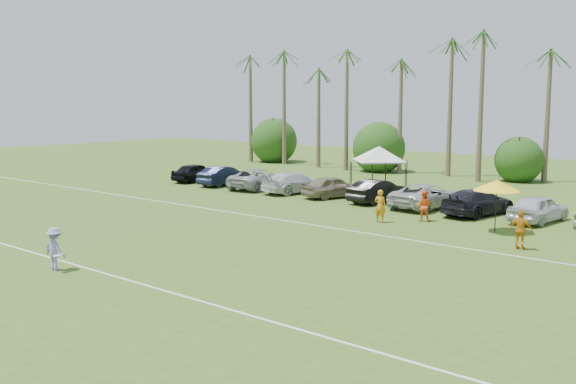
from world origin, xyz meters
The scene contains 28 objects.
field_lines centered at (0.00, 8.00, 0.01)m, with size 80.00×12.10×0.01m.
palm_tree_0 centered at (-22.00, 38.00, 7.48)m, with size 2.40×2.40×8.90m.
palm_tree_1 centered at (-17.00, 38.00, 8.35)m, with size 2.40×2.40×9.90m.
palm_tree_2 centered at (-12.00, 38.00, 9.21)m, with size 2.40×2.40×10.90m.
palm_tree_3 centered at (-8.00, 38.00, 10.06)m, with size 2.40×2.40×11.90m.
palm_tree_4 centered at (-4.00, 38.00, 7.48)m, with size 2.40×2.40×8.90m.
palm_tree_5 centered at (0.00, 38.00, 8.35)m, with size 2.40×2.40×9.90m.
palm_tree_6 centered at (4.00, 38.00, 9.21)m, with size 2.40×2.40×10.90m.
palm_tree_7 centered at (8.00, 38.00, 10.06)m, with size 2.40×2.40×11.90m.
bush_tree_0 centered at (-19.00, 39.00, 1.80)m, with size 4.00×4.00×4.00m.
bush_tree_1 centered at (-6.00, 39.00, 1.80)m, with size 4.00×4.00×4.00m.
bush_tree_2 centered at (6.00, 39.00, 1.80)m, with size 4.00×4.00×4.00m.
sideline_player_a centered at (6.72, 16.74, 0.85)m, with size 0.62×0.40×1.69m, color orange.
sideline_player_b centered at (8.25, 18.49, 0.79)m, with size 0.77×0.60×1.59m, color #FF601C.
sideline_player_c centered at (14.41, 15.30, 0.83)m, with size 0.97×0.41×1.66m, color orange.
canopy_tent_left centered at (0.18, 27.17, 2.90)m, with size 4.18×4.18×3.38m.
canopy_tent_right centered at (0.17, 27.18, 3.04)m, with size 4.38×4.38×3.55m.
market_umbrella centered at (12.21, 18.07, 2.23)m, with size 2.23×2.23×2.49m.
frisbee_player centered at (2.49, 1.15, 0.80)m, with size 1.08×0.69×1.59m.
parked_car_0 centered at (-13.06, 22.15, 0.71)m, with size 1.68×4.16×1.42m, color black.
parked_car_1 centered at (-9.81, 21.94, 0.71)m, with size 1.50×4.31×1.42m, color black.
parked_car_2 centered at (-6.57, 22.20, 0.71)m, with size 2.35×5.11×1.42m, color #A5A8AD.
parked_car_3 centered at (-3.32, 22.21, 0.71)m, with size 1.99×4.89×1.42m, color silver.
parked_car_4 centered at (-0.08, 22.09, 0.71)m, with size 1.68×4.16×1.42m, color gray.
parked_car_5 centered at (3.17, 22.28, 0.71)m, with size 1.50×4.31×1.42m, color black.
parked_car_6 centered at (6.41, 22.25, 0.71)m, with size 2.35×5.11×1.42m, color #B8B8B8.
parked_car_7 centered at (9.65, 21.99, 0.71)m, with size 1.99×4.89×1.42m, color black.
parked_car_8 centered at (12.90, 21.97, 0.71)m, with size 1.68×4.16×1.42m, color silver.
Camera 1 is at (23.64, -11.01, 6.14)m, focal length 40.00 mm.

